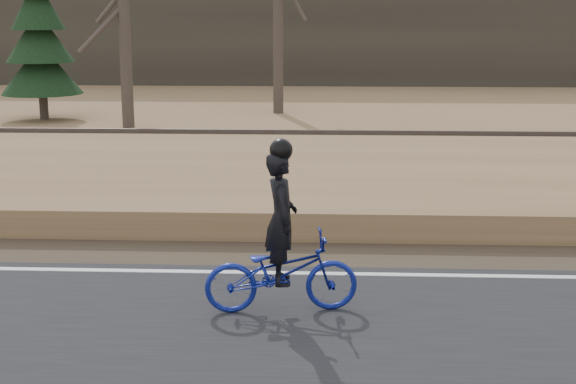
{
  "coord_description": "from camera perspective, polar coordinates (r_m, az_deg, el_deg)",
  "views": [
    {
      "loc": [
        4.94,
        -9.92,
        3.46
      ],
      "look_at": [
        4.46,
        0.5,
        1.1
      ],
      "focal_mm": 50.0,
      "sensor_mm": 36.0,
      "label": 1
    }
  ],
  "objects": [
    {
      "name": "treeline_backdrop",
      "position": [
        40.22,
        -4.49,
        12.05
      ],
      "size": [
        120.0,
        4.0,
        6.0
      ],
      "primitive_type": "cube",
      "color": "#383328",
      "rests_on": "ground"
    },
    {
      "name": "embankment",
      "position": [
        15.3,
        -16.24,
        0.01
      ],
      "size": [
        120.0,
        5.0,
        0.44
      ],
      "primitive_type": "cube",
      "color": "#936F4B",
      "rests_on": "ground"
    },
    {
      "name": "conifer",
      "position": [
        27.28,
        -17.28,
        10.41
      ],
      "size": [
        2.6,
        2.6,
        5.53
      ],
      "color": "#473D34",
      "rests_on": "ground"
    },
    {
      "name": "cyclist",
      "position": [
        9.2,
        -0.48,
        -4.75
      ],
      "size": [
        1.83,
        0.85,
        2.02
      ],
      "rotation": [
        0.0,
        0.0,
        1.71
      ],
      "color": "navy",
      "rests_on": "road"
    },
    {
      "name": "bare_tree_near_left",
      "position": [
        24.73,
        -11.6,
        12.22
      ],
      "size": [
        0.36,
        0.36,
        6.69
      ],
      "primitive_type": "cylinder",
      "color": "#473D34",
      "rests_on": "ground"
    },
    {
      "name": "ballast",
      "position": [
        18.86,
        -12.57,
        2.56
      ],
      "size": [
        120.0,
        3.0,
        0.45
      ],
      "primitive_type": "cube",
      "color": "slate",
      "rests_on": "ground"
    },
    {
      "name": "railroad",
      "position": [
        18.82,
        -12.62,
        3.47
      ],
      "size": [
        120.0,
        2.4,
        0.29
      ],
      "color": "black",
      "rests_on": "ballast"
    }
  ]
}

